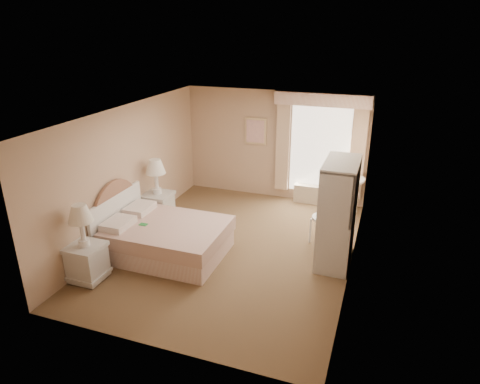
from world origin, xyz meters
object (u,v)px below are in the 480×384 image
at_px(bed, 163,237).
at_px(cafe_chair, 327,213).
at_px(round_table, 346,189).
at_px(nightstand_near, 86,253).
at_px(nightstand_far, 158,200).
at_px(armoire, 337,222).

bearing_deg(bed, cafe_chair, 28.29).
xyz_separation_m(round_table, cafe_chair, (-0.18, -1.54, 0.06)).
height_order(nightstand_near, nightstand_far, nightstand_far).
distance_m(nightstand_near, armoire, 4.14).
bearing_deg(round_table, nightstand_near, -130.78).
relative_size(nightstand_near, armoire, 0.71).
relative_size(cafe_chair, armoire, 0.55).
xyz_separation_m(nightstand_far, round_table, (3.57, 1.87, 0.01)).
relative_size(round_table, armoire, 0.43).
xyz_separation_m(bed, nightstand_far, (-0.71, 1.11, 0.18)).
xyz_separation_m(nightstand_near, armoire, (3.65, 1.92, 0.26)).
distance_m(bed, nightstand_near, 1.37).
bearing_deg(round_table, cafe_chair, -96.66).
bearing_deg(bed, nightstand_near, -121.61).
relative_size(nightstand_far, cafe_chair, 1.34).
height_order(nightstand_near, armoire, armoire).
xyz_separation_m(nightstand_far, armoire, (3.65, -0.35, 0.25)).
bearing_deg(armoire, cafe_chair, 111.12).
relative_size(nightstand_far, round_table, 1.72).
bearing_deg(round_table, nightstand_far, -152.40).
relative_size(bed, armoire, 1.14).
bearing_deg(bed, round_table, 46.20).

